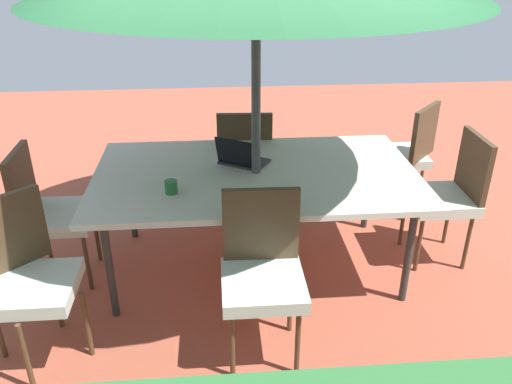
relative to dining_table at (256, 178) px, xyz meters
The scene contains 10 objects.
ground_plane 0.73m from the dining_table, ahead, with size 10.00×10.00×0.02m, color #9E4C38.
dining_table is the anchor object (origin of this frame).
chair_north 0.86m from the dining_table, 87.77° to the left, with size 0.46×0.47×0.98m.
chair_west 1.42m from the dining_table, behind, with size 0.46×0.46×0.98m.
chair_southwest 1.58m from the dining_table, 149.56° to the right, with size 0.59×0.59×0.98m.
chair_northeast 1.56m from the dining_table, 30.32° to the left, with size 0.59×0.59×0.98m.
chair_south 0.80m from the dining_table, 87.80° to the right, with size 0.46×0.47×0.98m.
chair_east 1.43m from the dining_table, ahead, with size 0.46×0.46×0.98m.
laptop 0.19m from the dining_table, 56.60° to the right, with size 0.40×0.37×0.21m.
cup 0.63m from the dining_table, 25.93° to the left, with size 0.08×0.08×0.08m, color #286B33.
Camera 1 is at (0.27, 3.24, 2.25)m, focal length 36.52 mm.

